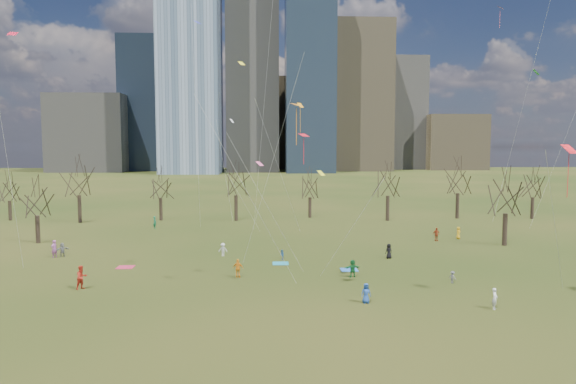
{
  "coord_description": "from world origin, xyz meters",
  "views": [
    {
      "loc": [
        -2.35,
        -40.88,
        11.65
      ],
      "look_at": [
        0.0,
        12.0,
        7.0
      ],
      "focal_mm": 32.0,
      "sensor_mm": 36.0,
      "label": 1
    }
  ],
  "objects_px": {
    "person_2": "(82,277)",
    "blanket_navy": "(349,270)",
    "blanket_crimson": "(125,267)",
    "person_0": "(366,293)",
    "person_1": "(495,299)",
    "blanket_teal": "(281,263)",
    "person_4": "(238,268)"
  },
  "relations": [
    {
      "from": "blanket_crimson",
      "to": "person_0",
      "type": "height_order",
      "value": "person_0"
    },
    {
      "from": "blanket_navy",
      "to": "person_2",
      "type": "relative_size",
      "value": 0.81
    },
    {
      "from": "blanket_teal",
      "to": "blanket_navy",
      "type": "bearing_deg",
      "value": -24.87
    },
    {
      "from": "person_0",
      "to": "person_4",
      "type": "height_order",
      "value": "person_4"
    },
    {
      "from": "blanket_navy",
      "to": "person_0",
      "type": "distance_m",
      "value": 10.4
    },
    {
      "from": "blanket_crimson",
      "to": "blanket_teal",
      "type": "bearing_deg",
      "value": 3.67
    },
    {
      "from": "blanket_crimson",
      "to": "person_1",
      "type": "distance_m",
      "value": 33.29
    },
    {
      "from": "person_2",
      "to": "blanket_navy",
      "type": "bearing_deg",
      "value": -37.51
    },
    {
      "from": "person_0",
      "to": "person_1",
      "type": "relative_size",
      "value": 0.98
    },
    {
      "from": "person_0",
      "to": "person_1",
      "type": "xyz_separation_m",
      "value": [
        8.98,
        -1.86,
        0.02
      ]
    },
    {
      "from": "person_2",
      "to": "person_4",
      "type": "xyz_separation_m",
      "value": [
        12.64,
        3.22,
        -0.15
      ]
    },
    {
      "from": "blanket_crimson",
      "to": "person_0",
      "type": "xyz_separation_m",
      "value": [
        21.11,
        -12.37,
        0.74
      ]
    },
    {
      "from": "blanket_navy",
      "to": "person_1",
      "type": "bearing_deg",
      "value": -55.08
    },
    {
      "from": "blanket_teal",
      "to": "blanket_crimson",
      "type": "bearing_deg",
      "value": -176.33
    },
    {
      "from": "person_1",
      "to": "person_4",
      "type": "xyz_separation_m",
      "value": [
        -18.94,
        9.85,
        0.06
      ]
    },
    {
      "from": "blanket_navy",
      "to": "person_4",
      "type": "xyz_separation_m",
      "value": [
        -10.4,
        -2.38,
        0.82
      ]
    },
    {
      "from": "person_1",
      "to": "blanket_crimson",
      "type": "bearing_deg",
      "value": 98.96
    },
    {
      "from": "blanket_navy",
      "to": "person_1",
      "type": "distance_m",
      "value": 14.93
    },
    {
      "from": "blanket_navy",
      "to": "person_0",
      "type": "bearing_deg",
      "value": -92.43
    },
    {
      "from": "blanket_crimson",
      "to": "blanket_navy",
      "type": "bearing_deg",
      "value": -5.33
    },
    {
      "from": "blanket_teal",
      "to": "person_1",
      "type": "distance_m",
      "value": 21.35
    },
    {
      "from": "blanket_teal",
      "to": "person_4",
      "type": "height_order",
      "value": "person_4"
    },
    {
      "from": "blanket_teal",
      "to": "blanket_navy",
      "type": "height_order",
      "value": "same"
    },
    {
      "from": "blanket_teal",
      "to": "person_1",
      "type": "xyz_separation_m",
      "value": [
        14.97,
        -15.21,
        0.76
      ]
    },
    {
      "from": "blanket_crimson",
      "to": "person_4",
      "type": "xyz_separation_m",
      "value": [
        11.15,
        -4.39,
        0.82
      ]
    },
    {
      "from": "person_0",
      "to": "person_1",
      "type": "distance_m",
      "value": 9.17
    },
    {
      "from": "person_2",
      "to": "person_1",
      "type": "bearing_deg",
      "value": -63.02
    },
    {
      "from": "person_4",
      "to": "blanket_crimson",
      "type": "bearing_deg",
      "value": -9.6
    },
    {
      "from": "person_1",
      "to": "person_2",
      "type": "xyz_separation_m",
      "value": [
        -31.57,
        6.63,
        0.22
      ]
    },
    {
      "from": "blanket_teal",
      "to": "person_0",
      "type": "xyz_separation_m",
      "value": [
        5.99,
        -13.34,
        0.74
      ]
    },
    {
      "from": "blanket_crimson",
      "to": "person_0",
      "type": "relative_size",
      "value": 1.06
    },
    {
      "from": "person_1",
      "to": "blanket_teal",
      "type": "bearing_deg",
      "value": 78.83
    }
  ]
}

